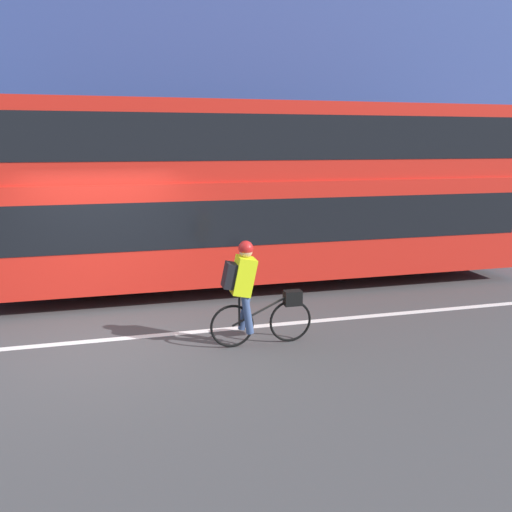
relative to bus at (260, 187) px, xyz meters
The scene contains 7 objects.
ground_plane 4.53m from the bus, 139.86° to the right, with size 80.00×80.00×0.00m, color #424244.
road_center_line 4.48m from the bus, 140.66° to the right, with size 50.00×0.14×0.01m, color silver.
sidewalk_curb 4.66m from the bus, 136.98° to the left, with size 60.00×1.73×0.16m.
building_facade 5.54m from the bus, 128.39° to the left, with size 60.00×0.30×8.91m.
bus is the anchor object (origin of this frame).
cyclist_on_bike 3.60m from the bus, 106.64° to the right, with size 1.53×0.32×1.57m.
trash_bin 5.78m from the bus, 30.00° to the left, with size 0.60×0.60×0.87m.
Camera 1 is at (0.52, -7.32, 2.90)m, focal length 35.00 mm.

